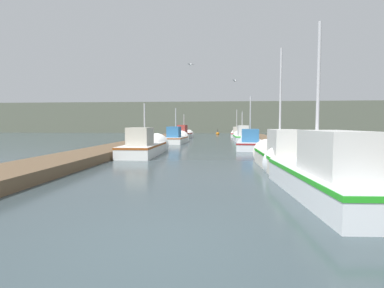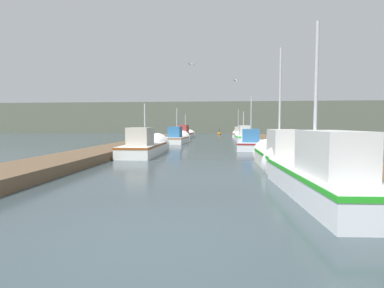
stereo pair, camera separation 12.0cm
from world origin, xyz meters
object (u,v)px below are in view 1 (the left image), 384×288
at_px(mooring_piling_0, 257,136).
at_px(fishing_boat_2, 147,146).
at_px(fishing_boat_1, 279,155).
at_px(fishing_boat_6, 184,134).
at_px(seagull_lead, 191,65).
at_px(seagull_1, 235,81).
at_px(fishing_boat_3, 250,142).
at_px(channel_buoy, 218,134).
at_px(mooring_piling_1, 183,132).
at_px(fishing_boat_5, 242,136).
at_px(fishing_boat_4, 176,138).
at_px(fishing_boat_0, 312,172).
at_px(fishing_boat_7, 236,134).

bearing_deg(mooring_piling_0, fishing_boat_2, -122.44).
bearing_deg(fishing_boat_1, mooring_piling_0, 85.05).
distance_m(fishing_boat_6, mooring_piling_0, 10.07).
bearing_deg(seagull_lead, mooring_piling_0, -159.82).
bearing_deg(seagull_1, fishing_boat_3, 87.44).
distance_m(fishing_boat_1, mooring_piling_0, 16.72).
bearing_deg(fishing_boat_3, seagull_lead, -173.42).
bearing_deg(channel_buoy, fishing_boat_3, -84.89).
bearing_deg(seagull_lead, fishing_boat_6, -114.54).
bearing_deg(channel_buoy, mooring_piling_1, -131.05).
bearing_deg(fishing_boat_5, fishing_boat_4, -150.45).
xyz_separation_m(fishing_boat_0, fishing_boat_5, (-0.03, 22.11, -0.04)).
bearing_deg(channel_buoy, fishing_boat_7, -72.32).
distance_m(mooring_piling_0, seagull_lead, 10.72).
height_order(fishing_boat_1, seagull_lead, seagull_lead).
distance_m(fishing_boat_2, fishing_boat_7, 23.68).
bearing_deg(mooring_piling_0, fishing_boat_5, 140.07).
xyz_separation_m(fishing_boat_2, seagull_1, (5.22, 5.85, 4.42)).
distance_m(fishing_boat_0, fishing_boat_7, 31.72).
height_order(mooring_piling_0, channel_buoy, mooring_piling_0).
relative_size(mooring_piling_0, mooring_piling_1, 0.94).
bearing_deg(mooring_piling_0, mooring_piling_1, 123.76).
distance_m(fishing_boat_0, fishing_boat_3, 13.63).
bearing_deg(fishing_boat_5, seagull_1, -98.97).
xyz_separation_m(mooring_piling_0, mooring_piling_1, (-8.60, 12.87, 0.03)).
relative_size(channel_buoy, seagull_1, 2.16).
xyz_separation_m(fishing_boat_2, channel_buoy, (3.94, 30.53, -0.29)).
height_order(fishing_boat_0, fishing_boat_6, fishing_boat_0).
bearing_deg(channel_buoy, fishing_boat_0, -86.48).
height_order(fishing_boat_0, fishing_boat_2, fishing_boat_0).
bearing_deg(fishing_boat_5, mooring_piling_1, 121.34).
bearing_deg(fishing_boat_6, fishing_boat_1, -70.77).
relative_size(mooring_piling_1, seagull_1, 2.32).
bearing_deg(fishing_boat_3, fishing_boat_6, 119.48).
relative_size(fishing_boat_1, channel_buoy, 5.42).
bearing_deg(fishing_boat_5, fishing_boat_3, -90.98).
bearing_deg(channel_buoy, fishing_boat_5, -82.14).
bearing_deg(fishing_boat_3, seagull_1, 137.14).
height_order(fishing_boat_5, fishing_boat_6, fishing_boat_5).
relative_size(fishing_boat_1, fishing_boat_2, 0.92).
bearing_deg(fishing_boat_0, seagull_1, 91.28).
distance_m(fishing_boat_5, fishing_boat_6, 8.32).
xyz_separation_m(mooring_piling_1, seagull_lead, (3.01, -20.31, 5.27)).
bearing_deg(channel_buoy, fishing_boat_2, -97.35).
distance_m(fishing_boat_7, seagull_lead, 19.46).
height_order(fishing_boat_3, seagull_1, seagull_1).
bearing_deg(seagull_1, fishing_boat_7, -138.29).
xyz_separation_m(fishing_boat_0, fishing_boat_3, (-0.12, 13.63, -0.10)).
bearing_deg(fishing_boat_7, fishing_boat_5, -88.84).
distance_m(fishing_boat_1, seagull_1, 11.40).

